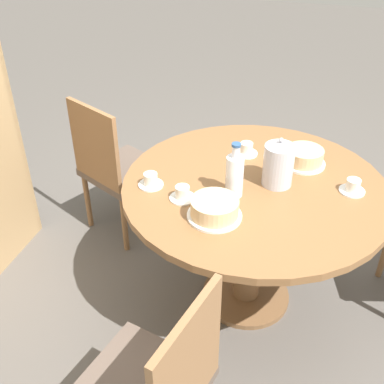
{
  "coord_description": "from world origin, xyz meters",
  "views": [
    {
      "loc": [
        -1.88,
        -0.26,
        1.97
      ],
      "look_at": [
        0.0,
        0.31,
        0.64
      ],
      "focal_mm": 45.0,
      "sensor_mm": 36.0,
      "label": 1
    }
  ],
  "objects": [
    {
      "name": "cup_c",
      "position": [
        0.07,
        -0.43,
        0.77
      ],
      "size": [
        0.12,
        0.12,
        0.06
      ],
      "color": "silver",
      "rests_on": "dining_table"
    },
    {
      "name": "ground_plane",
      "position": [
        0.0,
        0.0,
        0.0
      ],
      "size": [
        14.0,
        14.0,
        0.0
      ],
      "primitive_type": "plane",
      "color": "#56514C"
    },
    {
      "name": "dining_table",
      "position": [
        0.0,
        0.0,
        0.6
      ],
      "size": [
        1.25,
        1.25,
        0.74
      ],
      "color": "brown",
      "rests_on": "ground_plane"
    },
    {
      "name": "coffee_pot",
      "position": [
        0.04,
        -0.09,
        0.85
      ],
      "size": [
        0.14,
        0.14,
        0.24
      ],
      "color": "silver",
      "rests_on": "dining_table"
    },
    {
      "name": "cake_main",
      "position": [
        -0.3,
        0.12,
        0.78
      ],
      "size": [
        0.23,
        0.23,
        0.08
      ],
      "color": "white",
      "rests_on": "dining_table"
    },
    {
      "name": "chair_a",
      "position": [
        0.36,
        0.9,
        0.47
      ],
      "size": [
        0.56,
        0.56,
        0.9
      ],
      "rotation": [
        0.0,
        0.0,
        1.12
      ],
      "color": "olive",
      "rests_on": "ground_plane"
    },
    {
      "name": "cup_b",
      "position": [
        0.27,
        0.1,
        0.77
      ],
      "size": [
        0.12,
        0.12,
        0.06
      ],
      "color": "silver",
      "rests_on": "dining_table"
    },
    {
      "name": "cake_second",
      "position": [
        0.25,
        -0.19,
        0.78
      ],
      "size": [
        0.22,
        0.22,
        0.08
      ],
      "color": "white",
      "rests_on": "dining_table"
    },
    {
      "name": "cup_a",
      "position": [
        -0.15,
        0.46,
        0.77
      ],
      "size": [
        0.12,
        0.12,
        0.06
      ],
      "color": "silver",
      "rests_on": "dining_table"
    },
    {
      "name": "cup_d",
      "position": [
        -0.21,
        0.29,
        0.77
      ],
      "size": [
        0.12,
        0.12,
        0.06
      ],
      "color": "silver",
      "rests_on": "dining_table"
    },
    {
      "name": "water_bottle",
      "position": [
        -0.11,
        0.08,
        0.85
      ],
      "size": [
        0.08,
        0.08,
        0.26
      ],
      "color": "silver",
      "rests_on": "dining_table"
    }
  ]
}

